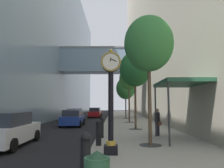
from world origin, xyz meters
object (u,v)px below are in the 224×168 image
object	(u,v)px
car_white_near	(8,130)
car_grey_trailing	(75,115)
bollard_third	(99,132)
street_tree_near	(149,44)
street_clock	(111,95)
bollard_nearest	(86,155)
car_blue_mid	(73,118)
pedestrian_walking	(157,121)
street_tree_far	(126,88)
street_tree_mid_far	(129,79)
car_red_far	(95,113)
street_tree_mid_near	(135,69)
bollard_fourth	(102,127)

from	to	relation	value
car_white_near	car_grey_trailing	xyz separation A→B (m)	(0.25, 17.21, -0.04)
bollard_third	street_tree_near	bearing A→B (deg)	1.45
street_clock	car_white_near	size ratio (longest dim) A/B	0.96
bollard_nearest	car_blue_mid	xyz separation A→B (m)	(-3.38, 15.53, -0.00)
car_grey_trailing	pedestrian_walking	bearing A→B (deg)	-60.60
bollard_third	street_tree_far	bearing A→B (deg)	82.94
street_tree_mid_far	car_white_near	xyz separation A→B (m)	(-7.26, -13.21, -4.29)
bollard_nearest	pedestrian_walking	world-z (taller)	pedestrian_walking
car_white_near	car_blue_mid	distance (m)	10.35
bollard_nearest	street_tree_far	xyz separation A→B (m)	(2.54, 25.27, 3.78)
pedestrian_walking	car_red_far	xyz separation A→B (m)	(-6.01, 21.90, -0.25)
car_white_near	car_red_far	distance (m)	24.91
street_tree_near	street_tree_mid_far	world-z (taller)	street_tree_near
car_white_near	bollard_third	bearing A→B (deg)	-5.70
street_clock	pedestrian_walking	xyz separation A→B (m)	(2.97, 5.15, -1.45)
bollard_nearest	street_tree_mid_near	xyz separation A→B (m)	(2.54, 11.66, 4.30)
street_clock	car_red_far	distance (m)	27.27
street_tree_mid_far	street_tree_far	distance (m)	6.83
pedestrian_walking	car_white_near	xyz separation A→B (m)	(-8.31, -2.90, -0.22)
street_clock	bollard_nearest	size ratio (longest dim) A/B	3.45
street_tree_far	bollard_third	bearing A→B (deg)	-97.06
car_white_near	car_grey_trailing	bearing A→B (deg)	89.16
car_grey_trailing	bollard_nearest	bearing A→B (deg)	-78.76
street_tree_near	car_white_near	bearing A→B (deg)	176.79
street_tree_far	car_white_near	bearing A→B (deg)	-109.93
street_tree_mid_near	car_white_near	world-z (taller)	street_tree_mid_near
bollard_nearest	car_white_near	bearing A→B (deg)	131.89
street_tree_mid_near	car_white_near	xyz separation A→B (m)	(-7.26, -6.40, -4.26)
bollard_fourth	car_grey_trailing	world-z (taller)	car_grey_trailing
street_tree_mid_near	street_tree_far	world-z (taller)	street_tree_mid_near
car_white_near	car_blue_mid	size ratio (longest dim) A/B	1.04
bollard_nearest	car_blue_mid	size ratio (longest dim) A/B	0.29
street_tree_mid_far	car_red_far	size ratio (longest dim) A/B	1.52
street_tree_near	street_tree_mid_far	bearing A→B (deg)	90.00
bollard_fourth	pedestrian_walking	bearing A→B (deg)	15.23
bollard_third	street_tree_far	distance (m)	20.98
bollard_fourth	street_tree_far	size ratio (longest dim) A/B	0.21
street_tree_mid_far	car_grey_trailing	distance (m)	9.15
street_tree_mid_far	street_tree_far	xyz separation A→B (m)	(0.00, 6.81, -0.55)
street_tree_mid_near	pedestrian_walking	distance (m)	5.44
pedestrian_walking	car_white_near	size ratio (longest dim) A/B	0.38
bollard_third	car_white_near	xyz separation A→B (m)	(-4.72, 0.47, 0.04)
bollard_nearest	street_tree_mid_near	distance (m)	12.69
street_tree_mid_far	street_clock	bearing A→B (deg)	-97.07
bollard_third	bollard_nearest	bearing A→B (deg)	-90.00
street_clock	car_grey_trailing	xyz separation A→B (m)	(-5.09, 19.46, -1.71)
street_tree_mid_far	pedestrian_walking	world-z (taller)	street_tree_mid_far
bollard_third	car_red_far	xyz separation A→B (m)	(-2.42, 25.27, 0.01)
street_tree_mid_near	street_tree_near	bearing A→B (deg)	-90.00
street_tree_far	car_grey_trailing	xyz separation A→B (m)	(-7.00, -2.80, -3.78)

